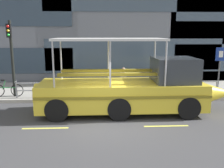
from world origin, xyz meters
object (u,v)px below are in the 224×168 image
object	(u,v)px
traffic_light_pole	(11,51)
parking_sign	(220,63)
pedestrian_mid_left	(123,78)
pedestrian_near_bow	(187,76)
duck_tour_boat	(133,89)
leaned_bicycle	(8,90)

from	to	relation	value
traffic_light_pole	parking_sign	size ratio (longest dim) A/B	1.55
traffic_light_pole	pedestrian_mid_left	xyz separation A→B (m)	(6.17, 0.38, -1.59)
pedestrian_near_bow	pedestrian_mid_left	world-z (taller)	pedestrian_near_bow
duck_tour_boat	pedestrian_near_bow	bearing A→B (deg)	39.10
parking_sign	traffic_light_pole	bearing A→B (deg)	-179.57
parking_sign	pedestrian_near_bow	distance (m)	2.00
pedestrian_near_bow	traffic_light_pole	bearing A→B (deg)	-178.84
leaned_bicycle	pedestrian_near_bow	bearing A→B (deg)	1.55
traffic_light_pole	leaned_bicycle	world-z (taller)	traffic_light_pole
pedestrian_near_bow	duck_tour_boat	bearing A→B (deg)	-140.90
pedestrian_near_bow	pedestrian_mid_left	distance (m)	3.74
traffic_light_pole	parking_sign	bearing A→B (deg)	0.43
pedestrian_near_bow	pedestrian_mid_left	bearing A→B (deg)	177.29
parking_sign	leaned_bicycle	world-z (taller)	parking_sign
pedestrian_mid_left	pedestrian_near_bow	bearing A→B (deg)	-2.71
pedestrian_near_bow	pedestrian_mid_left	xyz separation A→B (m)	(-3.73, 0.18, -0.09)
leaned_bicycle	pedestrian_near_bow	world-z (taller)	pedestrian_near_bow
parking_sign	duck_tour_boat	xyz separation A→B (m)	(-5.39, -2.78, -0.91)
pedestrian_mid_left	parking_sign	bearing A→B (deg)	-2.99
leaned_bicycle	pedestrian_near_bow	xyz separation A→B (m)	(10.25, 0.28, 0.63)
pedestrian_near_bow	parking_sign	bearing A→B (deg)	-3.55
parking_sign	pedestrian_mid_left	bearing A→B (deg)	177.01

